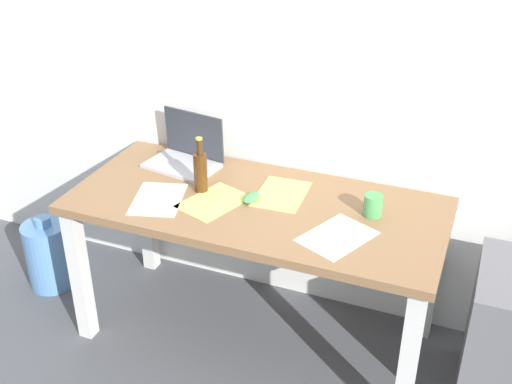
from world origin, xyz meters
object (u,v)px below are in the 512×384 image
beer_bottle (200,171)px  water_cooler_jug (49,254)px  laptop_left (186,154)px  desk (256,222)px  computer_mouse (251,198)px  coffee_mug (373,205)px

beer_bottle → water_cooler_jug: size_ratio=0.62×
laptop_left → beer_bottle: 0.29m
laptop_left → beer_bottle: bearing=-49.3°
beer_bottle → desk: bearing=-1.1°
laptop_left → water_cooler_jug: size_ratio=0.88×
desk → laptop_left: bearing=154.1°
laptop_left → computer_mouse: size_ratio=3.73×
coffee_mug → water_cooler_jug: size_ratio=0.22×
desk → water_cooler_jug: desk is taller
computer_mouse → water_cooler_jug: bearing=-164.1°
desk → laptop_left: 0.53m
laptop_left → beer_bottle: beer_bottle is taller
coffee_mug → water_cooler_jug: bearing=-176.1°
laptop_left → water_cooler_jug: bearing=-160.7°
coffee_mug → laptop_left: bearing=171.6°
beer_bottle → coffee_mug: bearing=5.5°
water_cooler_jug → computer_mouse: bearing=1.6°
desk → water_cooler_jug: size_ratio=3.91×
laptop_left → coffee_mug: (0.95, -0.14, -0.01)m
computer_mouse → laptop_left: bearing=166.8°
desk → beer_bottle: beer_bottle is taller
coffee_mug → desk: bearing=-170.9°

